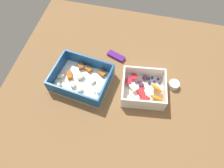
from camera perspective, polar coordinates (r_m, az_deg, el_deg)
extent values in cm
cube|color=brown|center=(74.23, 0.99, -1.03)|extent=(80.00, 80.00, 2.00)
cube|color=white|center=(74.74, -8.31, 0.63)|extent=(21.22, 17.46, 0.60)
cube|color=#19518C|center=(75.78, -15.06, 3.91)|extent=(2.48, 15.11, 5.37)
cube|color=#19518C|center=(69.75, -1.60, -0.44)|extent=(2.48, 15.11, 5.37)
cube|color=#19518C|center=(75.67, -6.31, 6.24)|extent=(18.22, 2.87, 5.37)
cube|color=#19518C|center=(69.35, -11.10, -2.97)|extent=(18.22, 2.87, 5.37)
ellipsoid|color=beige|center=(74.56, -14.97, -0.04)|extent=(3.24, 2.99, 1.33)
ellipsoid|color=beige|center=(71.83, -8.91, -1.66)|extent=(3.01, 2.80, 1.23)
ellipsoid|color=beige|center=(73.16, -10.90, -0.17)|extent=(3.33, 3.54, 1.45)
ellipsoid|color=beige|center=(73.07, -5.29, 0.66)|extent=(2.31, 2.58, 1.06)
ellipsoid|color=beige|center=(74.30, -8.74, 1.95)|extent=(3.58, 3.41, 1.47)
ellipsoid|color=beige|center=(70.90, -3.71, -1.90)|extent=(3.00, 3.21, 1.32)
ellipsoid|color=beige|center=(76.05, -14.09, 2.22)|extent=(3.36, 3.06, 1.38)
cube|color=#AD5B1E|center=(76.02, -11.65, 2.69)|extent=(3.01, 3.66, 1.40)
cube|color=#AD5B1E|center=(74.72, -2.75, 2.94)|extent=(3.19, 2.97, 1.40)
cube|color=#AD5B1E|center=(76.19, -6.52, 4.11)|extent=(3.04, 2.80, 1.34)
cube|color=brown|center=(77.10, -8.66, 4.83)|extent=(3.01, 3.15, 1.59)
cube|color=#387A33|center=(74.17, -11.22, -0.35)|extent=(0.60, 0.40, 0.20)
cube|color=#387A33|center=(71.54, -4.74, -2.49)|extent=(0.60, 0.40, 0.20)
cube|color=#387A33|center=(75.64, -13.21, 0.81)|extent=(0.60, 0.40, 0.20)
cube|color=#387A33|center=(74.74, -13.80, -0.58)|extent=(0.60, 0.40, 0.20)
cube|color=white|center=(72.87, 8.53, -1.99)|extent=(16.31, 15.11, 0.60)
cube|color=white|center=(70.02, 3.10, -0.42)|extent=(2.35, 13.25, 5.05)
cube|color=white|center=(71.50, 14.43, -1.38)|extent=(2.35, 13.25, 5.05)
cube|color=white|center=(73.74, 8.93, 3.39)|extent=(13.45, 2.37, 5.05)
cube|color=white|center=(67.52, 8.71, -5.60)|extent=(13.45, 2.37, 5.05)
ellipsoid|color=orange|center=(71.29, 12.37, -1.16)|extent=(5.50, 5.21, 4.43)
ellipsoid|color=orange|center=(69.39, 12.28, -3.89)|extent=(5.20, 4.42, 4.59)
cube|color=red|center=(71.31, 8.06, -2.29)|extent=(3.26, 3.39, 1.63)
cube|color=#F4EACC|center=(71.55, 5.96, -1.31)|extent=(3.71, 3.73, 1.80)
cube|color=red|center=(70.18, 9.10, -4.22)|extent=(3.63, 3.20, 1.81)
cube|color=#F4EACC|center=(69.81, 5.22, -4.21)|extent=(2.51, 1.92, 1.46)
sphere|color=#562D4C|center=(73.38, 7.72, 0.61)|extent=(1.50, 1.50, 1.50)
sphere|color=#562D4C|center=(74.32, 9.14, 1.62)|extent=(1.73, 1.73, 1.73)
sphere|color=#562D4C|center=(72.50, 8.20, -0.35)|extent=(1.94, 1.94, 1.94)
cone|color=red|center=(73.70, 6.09, 1.73)|extent=(2.52, 2.52, 2.01)
cone|color=red|center=(72.56, 4.58, 0.55)|extent=(2.61, 2.61, 2.09)
sphere|color=navy|center=(75.45, 12.74, 1.34)|extent=(1.00, 1.00, 1.00)
sphere|color=navy|center=(75.35, 11.16, 1.70)|extent=(0.92, 0.92, 0.92)
sphere|color=navy|center=(74.68, 13.11, 0.29)|extent=(1.06, 1.06, 1.06)
sphere|color=navy|center=(74.67, 11.74, 0.70)|extent=(0.97, 0.97, 0.97)
sphere|color=navy|center=(73.94, 10.39, 0.37)|extent=(1.17, 1.17, 1.17)
sphere|color=navy|center=(74.81, 10.23, 1.47)|extent=(1.11, 1.11, 1.11)
cube|color=#51197A|center=(80.12, 1.17, 7.77)|extent=(7.40, 4.64, 1.20)
cylinder|color=white|center=(75.70, 16.86, -0.22)|extent=(3.70, 3.70, 2.09)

